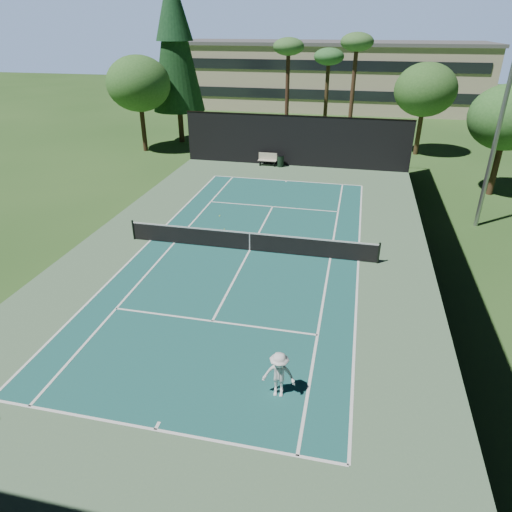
{
  "coord_description": "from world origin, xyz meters",
  "views": [
    {
      "loc": [
        4.86,
        -20.4,
        10.44
      ],
      "look_at": [
        1.0,
        -3.0,
        1.3
      ],
      "focal_mm": 32.0,
      "sensor_mm": 36.0,
      "label": 1
    }
  ],
  "objects": [
    {
      "name": "court_lines",
      "position": [
        0.0,
        0.0,
        0.02
      ],
      "size": [
        11.07,
        23.87,
        0.01
      ],
      "color": "white",
      "rests_on": "ground"
    },
    {
      "name": "pine_tree",
      "position": [
        -12.0,
        22.0,
        9.55
      ],
      "size": [
        4.8,
        4.8,
        15.0
      ],
      "color": "#46331E",
      "rests_on": "ground"
    },
    {
      "name": "palm_b",
      "position": [
        1.5,
        26.0,
        7.36
      ],
      "size": [
        2.8,
        2.8,
        8.42
      ],
      "color": "#412F1B",
      "rests_on": "ground"
    },
    {
      "name": "light_pole",
      "position": [
        12.0,
        6.0,
        6.46
      ],
      "size": [
        0.9,
        0.25,
        12.22
      ],
      "color": "#92959A",
      "rests_on": "ground"
    },
    {
      "name": "player",
      "position": [
        3.21,
        -9.73,
        0.81
      ],
      "size": [
        1.06,
        0.62,
        1.61
      ],
      "primitive_type": "imported",
      "rotation": [
        0.0,
        0.0,
        0.02
      ],
      "color": "white",
      "rests_on": "ground"
    },
    {
      "name": "decid_tree_a",
      "position": [
        10.0,
        22.0,
        5.42
      ],
      "size": [
        5.12,
        5.12,
        7.62
      ],
      "color": "#4B3620",
      "rests_on": "ground"
    },
    {
      "name": "palm_a",
      "position": [
        -2.0,
        24.0,
        8.19
      ],
      "size": [
        2.8,
        2.8,
        9.32
      ],
      "color": "#42281C",
      "rests_on": "ground"
    },
    {
      "name": "tennis_net",
      "position": [
        0.0,
        0.0,
        0.56
      ],
      "size": [
        12.9,
        0.1,
        1.1
      ],
      "color": "black",
      "rests_on": "ground"
    },
    {
      "name": "ground",
      "position": [
        0.0,
        0.0,
        0.0
      ],
      "size": [
        160.0,
        160.0,
        0.0
      ],
      "primitive_type": "plane",
      "color": "#2A501E",
      "rests_on": "ground"
    },
    {
      "name": "tennis_ball_c",
      "position": [
        -0.66,
        1.54,
        0.03
      ],
      "size": [
        0.06,
        0.06,
        0.06
      ],
      "primitive_type": "sphere",
      "color": "#CEEE36",
      "rests_on": "ground"
    },
    {
      "name": "palm_c",
      "position": [
        4.0,
        23.0,
        8.6
      ],
      "size": [
        2.8,
        2.8,
        9.77
      ],
      "color": "#4A311F",
      "rests_on": "ground"
    },
    {
      "name": "tennis_ball_d",
      "position": [
        -2.83,
        4.11,
        0.04
      ],
      "size": [
        0.08,
        0.08,
        0.08
      ],
      "primitive_type": "sphere",
      "color": "#BBD931",
      "rests_on": "ground"
    },
    {
      "name": "campus_building",
      "position": [
        0.0,
        45.98,
        4.21
      ],
      "size": [
        40.5,
        12.5,
        8.3
      ],
      "color": "#C1B195",
      "rests_on": "ground"
    },
    {
      "name": "apron_slab",
      "position": [
        0.0,
        0.0,
        0.01
      ],
      "size": [
        18.0,
        32.0,
        0.01
      ],
      "primitive_type": "cube",
      "color": "#517351",
      "rests_on": "ground"
    },
    {
      "name": "decid_tree_b",
      "position": [
        14.0,
        12.0,
        5.08
      ],
      "size": [
        4.8,
        4.8,
        7.14
      ],
      "color": "#4B3320",
      "rests_on": "ground"
    },
    {
      "name": "trash_bin",
      "position": [
        -1.07,
        15.48,
        0.48
      ],
      "size": [
        0.56,
        0.56,
        0.95
      ],
      "color": "black",
      "rests_on": "ground"
    },
    {
      "name": "court_surface",
      "position": [
        0.0,
        0.0,
        0.01
      ],
      "size": [
        10.97,
        23.77,
        0.01
      ],
      "primitive_type": "cube",
      "color": "#1B5853",
      "rests_on": "ground"
    },
    {
      "name": "tennis_ball_b",
      "position": [
        -2.02,
        2.3,
        0.03
      ],
      "size": [
        0.06,
        0.06,
        0.06
      ],
      "primitive_type": "sphere",
      "color": "yellow",
      "rests_on": "ground"
    },
    {
      "name": "fence",
      "position": [
        0.0,
        0.06,
        2.01
      ],
      "size": [
        18.04,
        32.05,
        4.03
      ],
      "color": "black",
      "rests_on": "ground"
    },
    {
      "name": "park_bench",
      "position": [
        -2.16,
        15.58,
        0.55
      ],
      "size": [
        1.5,
        0.45,
        1.02
      ],
      "color": "beige",
      "rests_on": "ground"
    },
    {
      "name": "decid_tree_c",
      "position": [
        -14.0,
        18.0,
        5.76
      ],
      "size": [
        5.44,
        5.44,
        8.09
      ],
      "color": "#442E1D",
      "rests_on": "ground"
    }
  ]
}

